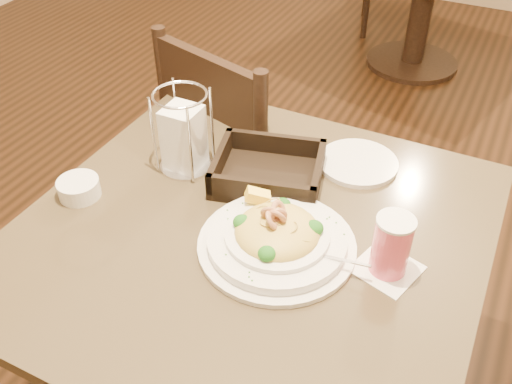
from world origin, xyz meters
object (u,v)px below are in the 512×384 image
at_px(dining_chair_near, 245,167).
at_px(napkin_caddy, 184,136).
at_px(main_table, 252,305).
at_px(drink_glass, 391,246).
at_px(pasta_bowl, 277,237).
at_px(butter_ramekin, 79,188).
at_px(side_plate, 358,163).
at_px(bread_basket, 268,172).

relative_size(dining_chair_near, napkin_caddy, 4.87).
height_order(main_table, drink_glass, drink_glass).
distance_m(pasta_bowl, drink_glass, 0.21).
relative_size(pasta_bowl, butter_ramekin, 3.82).
bearing_deg(drink_glass, side_plate, 117.76).
relative_size(bread_basket, side_plate, 1.48).
relative_size(bread_basket, napkin_caddy, 1.42).
distance_m(drink_glass, butter_ramekin, 0.66).
bearing_deg(dining_chair_near, drink_glass, 155.59).
bearing_deg(butter_ramekin, drink_glass, 7.10).
bearing_deg(butter_ramekin, main_table, 10.42).
height_order(pasta_bowl, napkin_caddy, napkin_caddy).
distance_m(side_plate, butter_ramekin, 0.62).
bearing_deg(napkin_caddy, side_plate, 26.98).
distance_m(drink_glass, bread_basket, 0.35).
bearing_deg(drink_glass, bread_basket, 155.19).
height_order(main_table, side_plate, side_plate).
bearing_deg(bread_basket, main_table, -76.56).
height_order(drink_glass, butter_ramekin, drink_glass).
bearing_deg(pasta_bowl, side_plate, 80.30).
relative_size(dining_chair_near, pasta_bowl, 2.73).
distance_m(dining_chair_near, pasta_bowl, 0.66).
bearing_deg(main_table, butter_ramekin, -169.58).
xyz_separation_m(pasta_bowl, drink_glass, (0.21, 0.04, 0.03)).
distance_m(main_table, bread_basket, 0.31).
height_order(side_plate, butter_ramekin, butter_ramekin).
relative_size(main_table, pasta_bowl, 2.64).
relative_size(napkin_caddy, butter_ramekin, 2.14).
relative_size(dining_chair_near, bread_basket, 3.42).
distance_m(main_table, side_plate, 0.41).
relative_size(napkin_caddy, side_plate, 1.04).
relative_size(bread_basket, butter_ramekin, 3.04).
xyz_separation_m(main_table, drink_glass, (0.27, 0.01, 0.30)).
relative_size(main_table, drink_glass, 6.67).
bearing_deg(drink_glass, pasta_bowl, -169.79).
bearing_deg(pasta_bowl, napkin_caddy, 153.47).
bearing_deg(bread_basket, napkin_caddy, -169.87).
height_order(dining_chair_near, side_plate, dining_chair_near).
bearing_deg(main_table, bread_basket, 103.44).
relative_size(dining_chair_near, butter_ramekin, 10.41).
xyz_separation_m(side_plate, butter_ramekin, (-0.50, -0.37, 0.01)).
xyz_separation_m(main_table, bread_basket, (-0.04, 0.16, 0.26)).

